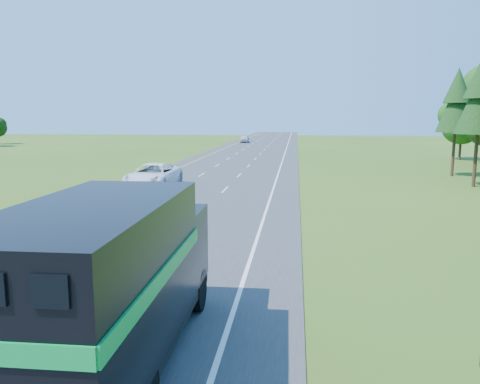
{
  "coord_description": "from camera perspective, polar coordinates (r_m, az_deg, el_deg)",
  "views": [
    {
      "loc": [
        7.19,
        2.93,
        5.52
      ],
      "look_at": [
        4.48,
        25.63,
        1.87
      ],
      "focal_mm": 35.0,
      "sensor_mm": 36.0,
      "label": 1
    }
  ],
  "objects": [
    {
      "name": "horse_truck",
      "position": [
        10.34,
        -15.62,
        -10.52
      ],
      "size": [
        2.92,
        8.8,
        3.87
      ],
      "rotation": [
        0.0,
        0.0,
        0.02
      ],
      "color": "black",
      "rests_on": "road"
    },
    {
      "name": "white_suv",
      "position": [
        37.39,
        -10.53,
        1.97
      ],
      "size": [
        3.4,
        6.92,
        1.89
      ],
      "primitive_type": "imported",
      "rotation": [
        0.0,
        0.0,
        -0.04
      ],
      "color": "white",
      "rests_on": "road"
    },
    {
      "name": "lane_markings",
      "position": [
        47.93,
        -1.85,
        2.52
      ],
      "size": [
        11.15,
        260.0,
        0.01
      ],
      "color": "yellow",
      "rests_on": "road"
    },
    {
      "name": "road",
      "position": [
        47.93,
        -1.85,
        2.49
      ],
      "size": [
        15.0,
        260.0,
        0.04
      ],
      "primitive_type": "cube",
      "color": "#38383A",
      "rests_on": "ground"
    },
    {
      "name": "far_car",
      "position": [
        103.31,
        0.55,
        6.49
      ],
      "size": [
        1.91,
        4.68,
        1.59
      ],
      "primitive_type": "imported",
      "rotation": [
        0.0,
        0.0,
        -0.01
      ],
      "color": "silver",
      "rests_on": "road"
    }
  ]
}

